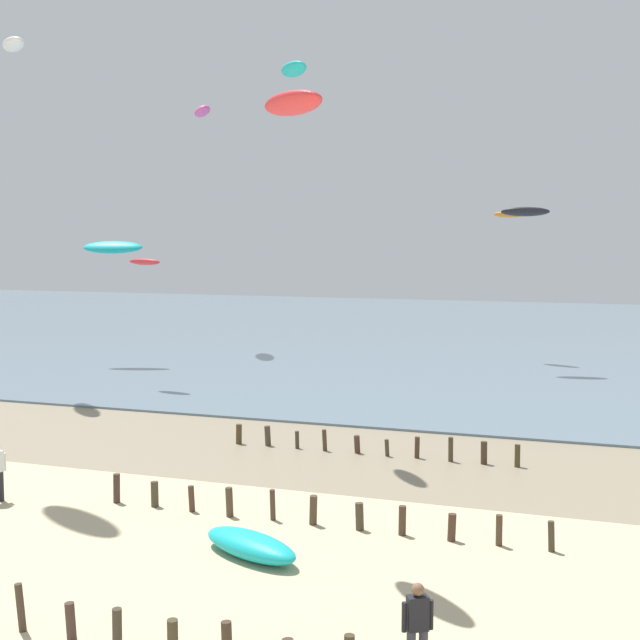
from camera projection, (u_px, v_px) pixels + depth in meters
The scene contains 14 objects.
wet_sand_strip at pixel (293, 452), 30.46m from camera, with size 120.00×8.78×0.01m, color gray.
sea at pixel (468, 334), 67.57m from camera, with size 160.00×70.00×0.10m, color slate.
groyne_mid at pixel (303, 510), 22.74m from camera, with size 12.28×0.34×0.85m.
groyne_far at pixel (371, 444), 30.02m from camera, with size 10.29×0.31×0.85m.
person_mid_beach at pixel (417, 628), 14.68m from camera, with size 0.50×0.37×1.71m.
grounded_kite at pixel (250, 545), 20.38m from camera, with size 2.90×1.05×0.58m, color #19B2B7.
kite_aloft_0 at pixel (13, 44), 41.81m from camera, with size 2.93×0.94×0.47m, color white.
kite_aloft_2 at pixel (113, 247), 50.71m from camera, with size 3.57×1.14×0.57m, color #19B2B7.
kite_aloft_3 at pixel (294, 69), 30.46m from camera, with size 2.20×0.70×0.35m, color #19B2B7.
kite_aloft_4 at pixel (292, 103), 20.51m from camera, with size 2.59×0.83×0.41m, color red.
kite_aloft_5 at pixel (525, 212), 48.12m from camera, with size 2.70×0.86×0.43m, color black.
kite_aloft_6 at pixel (145, 262), 43.01m from camera, with size 1.91×0.61×0.31m, color red.
kite_aloft_9 at pixel (510, 214), 52.44m from camera, with size 2.25×0.72×0.36m, color orange.
kite_aloft_10 at pixel (202, 111), 57.95m from camera, with size 3.52×1.13×0.56m, color #E54C99.
Camera 1 is at (10.55, -9.12, 7.58)m, focal length 48.05 mm.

